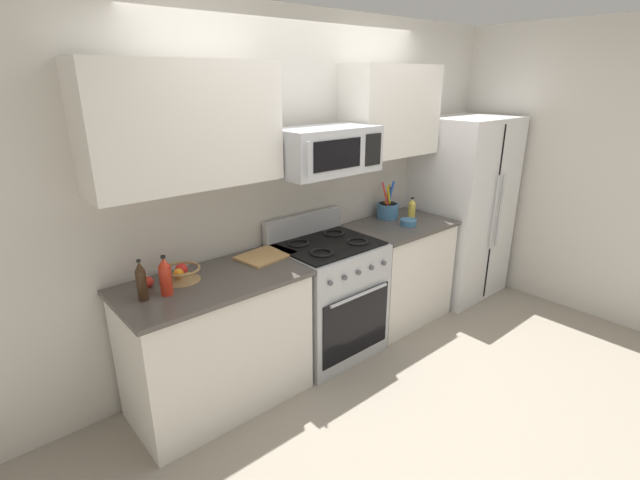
% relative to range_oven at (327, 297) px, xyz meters
% --- Properties ---
extents(ground_plane, '(16.00, 16.00, 0.00)m').
position_rel_range_oven_xyz_m(ground_plane, '(0.00, -0.62, -0.47)').
color(ground_plane, gray).
extents(wall_back, '(8.00, 0.10, 2.60)m').
position_rel_range_oven_xyz_m(wall_back, '(0.00, 0.39, 0.83)').
color(wall_back, beige).
rests_on(wall_back, ground).
extents(counter_left, '(1.19, 0.64, 0.91)m').
position_rel_range_oven_xyz_m(counter_left, '(-0.98, -0.00, -0.02)').
color(counter_left, silver).
rests_on(counter_left, ground).
extents(range_oven, '(0.76, 0.68, 1.09)m').
position_rel_range_oven_xyz_m(range_oven, '(0.00, 0.00, 0.00)').
color(range_oven, '#B2B5BA').
rests_on(range_oven, ground).
extents(counter_right, '(0.92, 0.64, 0.91)m').
position_rel_range_oven_xyz_m(counter_right, '(0.85, -0.00, -0.02)').
color(counter_right, silver).
rests_on(counter_right, ground).
extents(refrigerator, '(0.88, 0.75, 1.77)m').
position_rel_range_oven_xyz_m(refrigerator, '(1.77, -0.02, 0.41)').
color(refrigerator, silver).
rests_on(refrigerator, ground).
extents(wall_right, '(0.10, 8.00, 2.60)m').
position_rel_range_oven_xyz_m(wall_right, '(2.31, -0.62, 0.83)').
color(wall_right, beige).
rests_on(wall_right, ground).
extents(microwave, '(0.78, 0.44, 0.32)m').
position_rel_range_oven_xyz_m(microwave, '(-0.00, 0.03, 1.15)').
color(microwave, '#B2B5BA').
extents(upper_cabinets_left, '(1.18, 0.34, 0.73)m').
position_rel_range_oven_xyz_m(upper_cabinets_left, '(-0.99, 0.17, 1.38)').
color(upper_cabinets_left, silver).
extents(upper_cabinets_right, '(0.91, 0.34, 0.73)m').
position_rel_range_oven_xyz_m(upper_cabinets_right, '(0.85, 0.17, 1.38)').
color(upper_cabinets_right, silver).
extents(utensil_crock, '(0.20, 0.20, 0.34)m').
position_rel_range_oven_xyz_m(utensil_crock, '(0.90, 0.19, 0.51)').
color(utensil_crock, teal).
rests_on(utensil_crock, counter_right).
extents(fruit_basket, '(0.24, 0.24, 0.11)m').
position_rel_range_oven_xyz_m(fruit_basket, '(-1.12, 0.12, 0.48)').
color(fruit_basket, '#9E7A4C').
rests_on(fruit_basket, counter_left).
extents(apple_loose, '(0.07, 0.07, 0.07)m').
position_rel_range_oven_xyz_m(apple_loose, '(-1.32, 0.16, 0.47)').
color(apple_loose, red).
rests_on(apple_loose, counter_left).
extents(cutting_board, '(0.42, 0.32, 0.02)m').
position_rel_range_oven_xyz_m(cutting_board, '(-0.49, 0.12, 0.44)').
color(cutting_board, tan).
rests_on(cutting_board, counter_left).
extents(bottle_soy, '(0.06, 0.06, 0.25)m').
position_rel_range_oven_xyz_m(bottle_soy, '(-1.41, 0.01, 0.55)').
color(bottle_soy, '#382314').
rests_on(bottle_soy, counter_left).
extents(bottle_oil, '(0.07, 0.07, 0.19)m').
position_rel_range_oven_xyz_m(bottle_oil, '(1.07, 0.05, 0.52)').
color(bottle_oil, gold).
rests_on(bottle_oil, counter_right).
extents(bottle_hot_sauce, '(0.07, 0.07, 0.24)m').
position_rel_range_oven_xyz_m(bottle_hot_sauce, '(-1.28, -0.01, 0.55)').
color(bottle_hot_sauce, red).
rests_on(bottle_hot_sauce, counter_left).
extents(prep_bowl, '(0.14, 0.14, 0.05)m').
position_rel_range_oven_xyz_m(prep_bowl, '(0.86, -0.08, 0.47)').
color(prep_bowl, teal).
rests_on(prep_bowl, counter_right).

